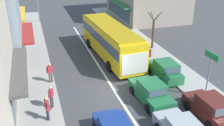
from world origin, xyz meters
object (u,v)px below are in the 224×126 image
object	(u,v)px
city_bus	(111,39)
pedestrian_with_handbag_near	(47,107)
street_tree_right	(153,31)
sedan_behind_bus_mid	(151,92)
traffic_light_downstreet	(38,3)
pedestrian_far_walker	(51,96)
pedestrian_browsing_midblock	(50,72)
parked_sedan_kerb_third	(135,46)
directional_road_sign	(210,64)
parked_hatchback_kerb_second	(165,70)
parked_hatchback_kerb_front	(210,108)

from	to	relation	value
city_bus	pedestrian_with_handbag_near	xyz separation A→B (m)	(-6.78, -8.72, -0.81)
street_tree_right	pedestrian_with_handbag_near	xyz separation A→B (m)	(-11.67, -9.52, -0.89)
sedan_behind_bus_mid	traffic_light_downstreet	size ratio (longest dim) A/B	1.02
street_tree_right	pedestrian_far_walker	xyz separation A→B (m)	(-11.30, -8.23, -0.89)
sedan_behind_bus_mid	pedestrian_far_walker	bearing A→B (deg)	171.79
pedestrian_browsing_midblock	pedestrian_with_handbag_near	bearing A→B (deg)	-97.43
parked_sedan_kerb_third	pedestrian_far_walker	distance (m)	12.25
directional_road_sign	street_tree_right	xyz separation A→B (m)	(0.59, 10.07, -0.72)
sedan_behind_bus_mid	directional_road_sign	distance (m)	4.50
traffic_light_downstreet	street_tree_right	world-z (taller)	traffic_light_downstreet
city_bus	parked_hatchback_kerb_second	size ratio (longest dim) A/B	2.95
pedestrian_far_walker	directional_road_sign	bearing A→B (deg)	-9.74
city_bus	directional_road_sign	xyz separation A→B (m)	(4.29, -9.27, 0.80)
street_tree_right	pedestrian_with_handbag_near	size ratio (longest dim) A/B	2.48
parked_hatchback_kerb_front	pedestrian_browsing_midblock	xyz separation A→B (m)	(-9.20, 7.63, 0.36)
sedan_behind_bus_mid	traffic_light_downstreet	world-z (taller)	traffic_light_downstreet
parked_hatchback_kerb_second	directional_road_sign	world-z (taller)	directional_road_sign
pedestrian_far_walker	parked_hatchback_kerb_front	bearing A→B (deg)	-22.59
parked_hatchback_kerb_front	pedestrian_browsing_midblock	bearing A→B (deg)	140.35
traffic_light_downstreet	pedestrian_with_handbag_near	xyz separation A→B (m)	(-0.85, -23.59, -1.79)
parked_hatchback_kerb_second	pedestrian_browsing_midblock	bearing A→B (deg)	168.45
pedestrian_with_handbag_near	pedestrian_far_walker	distance (m)	1.33
parked_hatchback_kerb_second	traffic_light_downstreet	size ratio (longest dim) A/B	0.89
directional_road_sign	street_tree_right	distance (m)	10.11
street_tree_right	pedestrian_far_walker	world-z (taller)	street_tree_right
street_tree_right	pedestrian_with_handbag_near	bearing A→B (deg)	-140.80
parked_hatchback_kerb_second	parked_sedan_kerb_third	size ratio (longest dim) A/B	0.89
street_tree_right	pedestrian_far_walker	distance (m)	14.01
traffic_light_downstreet	pedestrian_browsing_midblock	bearing A→B (deg)	-90.62
traffic_light_downstreet	pedestrian_with_handbag_near	world-z (taller)	traffic_light_downstreet
city_bus	street_tree_right	xyz separation A→B (m)	(4.88, 0.80, 0.07)
city_bus	pedestrian_with_handbag_near	bearing A→B (deg)	-127.89
city_bus	pedestrian_with_handbag_near	distance (m)	11.08
directional_road_sign	parked_sedan_kerb_third	bearing A→B (deg)	98.44
directional_road_sign	sedan_behind_bus_mid	bearing A→B (deg)	167.65
parked_hatchback_kerb_front	parked_hatchback_kerb_second	world-z (taller)	same
street_tree_right	city_bus	bearing A→B (deg)	-170.71
street_tree_right	pedestrian_browsing_midblock	bearing A→B (deg)	-157.55
parked_hatchback_kerb_second	directional_road_sign	bearing A→B (deg)	-69.61
pedestrian_browsing_midblock	parked_sedan_kerb_third	bearing A→B (deg)	25.97
city_bus	parked_sedan_kerb_third	world-z (taller)	city_bus
street_tree_right	pedestrian_far_walker	size ratio (longest dim) A/B	2.48
parked_hatchback_kerb_front	pedestrian_far_walker	world-z (taller)	pedestrian_far_walker
pedestrian_browsing_midblock	pedestrian_far_walker	xyz separation A→B (m)	(-0.28, -3.68, 0.00)
parked_hatchback_kerb_second	street_tree_right	world-z (taller)	street_tree_right
parked_sedan_kerb_third	parked_hatchback_kerb_front	bearing A→B (deg)	-88.83
parked_hatchback_kerb_second	pedestrian_far_walker	distance (m)	9.52
sedan_behind_bus_mid	parked_sedan_kerb_third	distance (m)	9.35
city_bus	pedestrian_browsing_midblock	size ratio (longest dim) A/B	6.74
pedestrian_far_walker	pedestrian_browsing_midblock	bearing A→B (deg)	85.68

